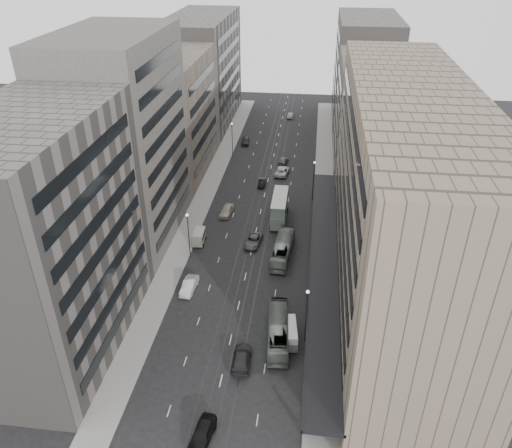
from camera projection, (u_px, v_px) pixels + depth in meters
The scene contains 30 objects.
ground at pixel (238, 310), 70.81m from camera, with size 220.00×220.00×0.00m, color black.
sidewalk_right at pixel (324, 194), 101.57m from camera, with size 4.00×125.00×0.15m, color gray.
sidewalk_left at pixel (208, 188), 104.08m from camera, with size 4.00×125.00×0.15m, color gray.
department_store at pixel (400, 199), 67.81m from camera, with size 19.20×60.00×30.00m.
building_right_mid at pixel (373, 117), 106.91m from camera, with size 15.00×28.00×24.00m, color #4E4944.
building_right_far at pixel (364, 73), 131.54m from camera, with size 15.00×32.00×28.00m, color #645E5A.
building_left_a at pixel (44, 241), 58.60m from camera, with size 15.00×28.00×30.00m, color #645E5A.
building_left_b at pixel (122, 142), 80.66m from camera, with size 15.00×26.00×34.00m, color #4E4944.
building_left_c at pixel (170, 116), 106.02m from camera, with size 15.00×28.00×25.00m, color #706657.
building_left_d at pixel (202, 71), 133.47m from camera, with size 15.00×38.00×28.00m, color #645E5A.
lamp_right_near at pixel (307, 310), 62.88m from camera, with size 0.44×0.44×8.32m.
lamp_right_far at pixel (314, 176), 97.07m from camera, with size 0.44×0.44×8.32m.
lamp_left_near at pixel (188, 231), 79.44m from camera, with size 0.44×0.44×8.32m.
lamp_left_far at pixel (232, 136), 116.19m from camera, with size 0.44×0.44×8.32m.
bus_near at pixel (278, 330), 64.96m from camera, with size 2.58×11.04×3.07m, color slate.
bus_far at pixel (283, 249), 81.58m from camera, with size 2.61×11.17×3.11m, color gray.
double_decker at pixel (279, 208), 91.17m from camera, with size 2.87×9.26×5.06m.
vw_microbus at pixel (289, 333), 64.66m from camera, with size 2.74×5.10×2.63m.
panel_van at pixel (199, 237), 85.31m from camera, with size 1.98×3.82×2.37m.
sedan_0 at pixel (202, 434), 52.40m from camera, with size 2.02×5.02×1.71m, color black.
sedan_1 at pixel (189, 286), 74.32m from camera, with size 1.73×4.96×1.63m, color silver.
sedan_2 at pixel (253, 241), 85.19m from camera, with size 2.39×5.19×1.44m, color #535255.
sedan_3 at pixel (242, 358), 61.73m from camera, with size 2.26×5.57×1.62m, color #242426.
sedan_4 at pixel (226, 211), 94.11m from camera, with size 2.01×4.99×1.70m, color #BAAC9A.
sedan_5 at pixel (262, 183), 104.97m from camera, with size 1.43×4.11×1.35m, color black.
sedan_6 at pixel (282, 171), 109.74m from camera, with size 2.67×5.79×1.61m, color silver.
sedan_7 at pixel (283, 161), 114.88m from camera, with size 1.90×4.68×1.36m, color #5B5A5D.
sedan_8 at pixel (245, 141), 125.41m from camera, with size 1.89×4.69×1.60m, color #2B2B2E.
sedan_9 at pixel (290, 115), 143.08m from camera, with size 1.46×4.19×1.38m, color #A99E8C.
pedestrian at pixel (305, 427), 52.76m from camera, with size 0.74×0.48×2.02m, color black.
Camera 1 is at (9.26, -54.04, 46.52)m, focal length 35.00 mm.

